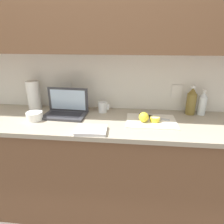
# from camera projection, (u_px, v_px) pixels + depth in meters

# --- Properties ---
(ground_plane) EXTENTS (12.00, 12.00, 0.00)m
(ground_plane) POSITION_uv_depth(u_px,v_px,m) (95.00, 204.00, 1.96)
(ground_plane) COLOR #564C47
(ground_plane) RESTS_ON ground
(wall_back) EXTENTS (5.20, 0.38, 2.60)m
(wall_back) POSITION_uv_depth(u_px,v_px,m) (94.00, 34.00, 1.62)
(wall_back) COLOR white
(wall_back) RESTS_ON ground_plane
(counter_unit) EXTENTS (2.46, 0.60, 0.90)m
(counter_unit) POSITION_uv_depth(u_px,v_px,m) (91.00, 164.00, 1.80)
(counter_unit) COLOR brown
(counter_unit) RESTS_ON ground_plane
(laptop) EXTENTS (0.37, 0.23, 0.23)m
(laptop) POSITION_uv_depth(u_px,v_px,m) (66.00, 109.00, 1.72)
(laptop) COLOR #333338
(laptop) RESTS_ON counter_unit
(cutting_board) EXTENTS (0.39, 0.29, 0.01)m
(cutting_board) POSITION_uv_depth(u_px,v_px,m) (151.00, 121.00, 1.60)
(cutting_board) COLOR silver
(cutting_board) RESTS_ON counter_unit
(knife) EXTENTS (0.25, 0.10, 0.02)m
(knife) POSITION_uv_depth(u_px,v_px,m) (149.00, 116.00, 1.66)
(knife) COLOR silver
(knife) RESTS_ON cutting_board
(lemon_half_cut) EXTENTS (0.08, 0.08, 0.04)m
(lemon_half_cut) POSITION_uv_depth(u_px,v_px,m) (155.00, 119.00, 1.58)
(lemon_half_cut) COLOR yellow
(lemon_half_cut) RESTS_ON cutting_board
(lemon_whole_beside) EXTENTS (0.08, 0.08, 0.08)m
(lemon_whole_beside) POSITION_uv_depth(u_px,v_px,m) (144.00, 117.00, 1.57)
(lemon_whole_beside) COLOR yellow
(lemon_whole_beside) RESTS_ON cutting_board
(bottle_green_soda) EXTENTS (0.08, 0.08, 0.25)m
(bottle_green_soda) POSITION_uv_depth(u_px,v_px,m) (191.00, 101.00, 1.72)
(bottle_green_soda) COLOR olive
(bottle_green_soda) RESTS_ON counter_unit
(bottle_oil_tall) EXTENTS (0.07, 0.07, 0.22)m
(bottle_oil_tall) POSITION_uv_depth(u_px,v_px,m) (202.00, 103.00, 1.71)
(bottle_oil_tall) COLOR silver
(bottle_oil_tall) RESTS_ON counter_unit
(measuring_cup) EXTENTS (0.10, 0.08, 0.09)m
(measuring_cup) POSITION_uv_depth(u_px,v_px,m) (103.00, 107.00, 1.79)
(measuring_cup) COLOR silver
(measuring_cup) RESTS_ON counter_unit
(bowl_white) EXTENTS (0.13, 0.13, 0.07)m
(bowl_white) POSITION_uv_depth(u_px,v_px,m) (35.00, 116.00, 1.63)
(bowl_white) COLOR white
(bowl_white) RESTS_ON counter_unit
(paper_towel_roll) EXTENTS (0.12, 0.12, 0.26)m
(paper_towel_roll) POSITION_uv_depth(u_px,v_px,m) (34.00, 95.00, 1.84)
(paper_towel_roll) COLOR white
(paper_towel_roll) RESTS_ON counter_unit
(dish_towel) EXTENTS (0.23, 0.17, 0.02)m
(dish_towel) POSITION_uv_depth(u_px,v_px,m) (91.00, 130.00, 1.43)
(dish_towel) COLOR white
(dish_towel) RESTS_ON counter_unit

